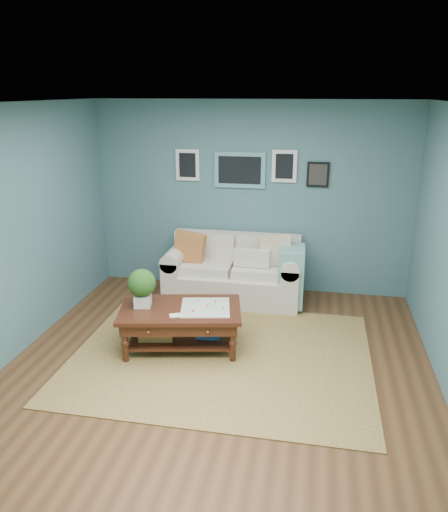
# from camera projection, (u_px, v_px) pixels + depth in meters

# --- Properties ---
(room_shell) EXTENTS (5.00, 5.02, 2.70)m
(room_shell) POSITION_uv_depth(u_px,v_px,m) (216.00, 249.00, 4.81)
(room_shell) COLOR brown
(room_shell) RESTS_ON ground
(area_rug) EXTENTS (3.25, 2.60, 0.01)m
(area_rug) POSITION_uv_depth(u_px,v_px,m) (221.00, 356.00, 5.55)
(area_rug) COLOR brown
(area_rug) RESTS_ON ground
(loveseat) EXTENTS (1.91, 0.87, 0.98)m
(loveseat) POSITION_uv_depth(u_px,v_px,m) (240.00, 272.00, 6.96)
(loveseat) COLOR #F0E5D0
(loveseat) RESTS_ON ground
(coffee_table) EXTENTS (1.47, 1.03, 0.94)m
(coffee_table) POSITION_uv_depth(u_px,v_px,m) (174.00, 315.00, 5.60)
(coffee_table) COLOR black
(coffee_table) RESTS_ON ground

